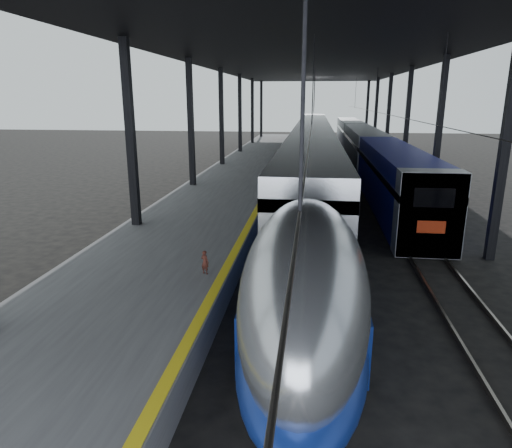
# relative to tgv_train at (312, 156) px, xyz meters

# --- Properties ---
(ground) EXTENTS (160.00, 160.00, 0.00)m
(ground) POSITION_rel_tgv_train_xyz_m (-2.00, -23.25, -2.04)
(ground) COLOR black
(ground) RESTS_ON ground
(platform) EXTENTS (6.00, 80.00, 1.00)m
(platform) POSITION_rel_tgv_train_xyz_m (-5.50, -3.25, -1.54)
(platform) COLOR #4C4C4F
(platform) RESTS_ON ground
(yellow_strip) EXTENTS (0.30, 80.00, 0.01)m
(yellow_strip) POSITION_rel_tgv_train_xyz_m (-2.70, -3.25, -1.03)
(yellow_strip) COLOR yellow
(yellow_strip) RESTS_ON platform
(rails) EXTENTS (6.52, 80.00, 0.16)m
(rails) POSITION_rel_tgv_train_xyz_m (2.50, -3.25, -1.96)
(rails) COLOR slate
(rails) RESTS_ON ground
(canopy) EXTENTS (18.00, 75.00, 9.47)m
(canopy) POSITION_rel_tgv_train_xyz_m (-0.10, -3.25, 7.08)
(canopy) COLOR black
(canopy) RESTS_ON ground
(tgv_train) EXTENTS (3.04, 65.20, 4.35)m
(tgv_train) POSITION_rel_tgv_train_xyz_m (0.00, 0.00, 0.00)
(tgv_train) COLOR #AAADB1
(tgv_train) RESTS_ON ground
(second_train) EXTENTS (2.69, 56.05, 3.70)m
(second_train) POSITION_rel_tgv_train_xyz_m (5.00, 8.54, -0.16)
(second_train) COLOR navy
(second_train) RESTS_ON ground
(child) EXTENTS (0.34, 0.30, 0.80)m
(child) POSITION_rel_tgv_train_xyz_m (-3.29, -23.83, -0.64)
(child) COLOR #4E221A
(child) RESTS_ON platform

